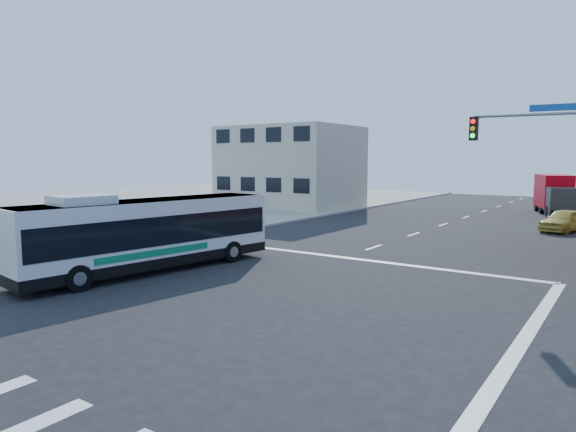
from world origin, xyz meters
The scene contains 7 objects.
ground centered at (0.00, 0.00, 0.00)m, with size 120.00×120.00×0.00m, color black.
sidewalk_nw centered at (-35.00, 35.00, 0.07)m, with size 50.00×50.00×0.15m, color gray.
building_west centered at (-17.02, 29.98, 4.01)m, with size 12.06×10.06×8.00m.
signal_mast_ne centered at (9.08, 10.62, 4.98)m, with size 7.91×1.13×8.07m.
transit_bus centered at (-5.43, 2.06, 1.67)m, with size 4.09×11.79×3.42m.
box_truck centered at (5.76, 37.63, 1.67)m, with size 4.49×7.96×3.45m.
parked_car centered at (7.78, 26.00, 0.75)m, with size 1.77×4.39×1.50m, color gold.
Camera 1 is at (11.80, -12.48, 4.80)m, focal length 32.00 mm.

